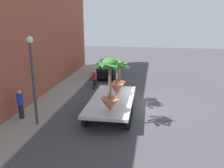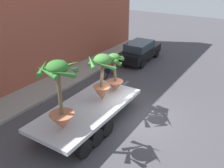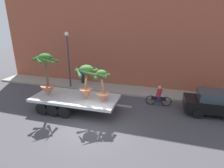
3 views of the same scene
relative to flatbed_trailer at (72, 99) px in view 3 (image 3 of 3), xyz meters
The scene contains 11 objects.
ground_plane 2.68m from the flatbed_trailer, 36.54° to the right, with size 60.00×60.00×0.00m, color #423F44.
sidewalk 5.06m from the flatbed_trailer, 65.72° to the left, with size 24.00×2.20×0.15m, color gray.
building_facade 7.69m from the flatbed_trailer, 71.79° to the left, with size 24.00×1.20×9.43m, color #9E4C38.
flatbed_trailer is the anchor object (origin of this frame).
potted_palm_rear 2.56m from the flatbed_trailer, ahead, with size 1.18×1.12×2.08m.
potted_palm_middle 1.89m from the flatbed_trailer, ahead, with size 1.69×1.72×2.32m.
potted_palm_front 2.30m from the flatbed_trailer, behind, with size 1.62×1.68×2.91m.
cyclist 6.16m from the flatbed_trailer, 22.94° to the left, with size 1.84×0.37×1.54m.
parked_car 9.79m from the flatbed_trailer, 12.22° to the left, with size 4.59×1.99×1.58m.
pedestrian_near_gate 5.30m from the flatbed_trailer, 107.69° to the left, with size 0.36×0.36×1.71m.
street_lamp 5.02m from the flatbed_trailer, 120.61° to the left, with size 0.36×0.36×4.83m.
Camera 3 is at (3.91, -8.83, 5.97)m, focal length 29.65 mm.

